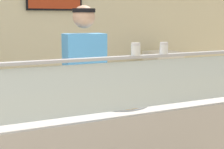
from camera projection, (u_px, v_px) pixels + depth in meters
The scene contains 9 objects.
shop_rear_unit at pixel (43, 39), 4.57m from camera, with size 6.61×0.13×2.70m.
sneeze_guard at pixel (125, 78), 2.33m from camera, with size 2.03×0.06×0.43m.
pizza_tray at pixel (120, 102), 2.68m from camera, with size 0.48×0.48×0.04m.
pizza_server at pixel (122, 99), 2.67m from camera, with size 0.07×0.28×0.01m, color #ADAFB7.
parmesan_shaker at pixel (136, 50), 2.33m from camera, with size 0.07×0.07×0.09m.
pepper_flake_shaker at pixel (164, 49), 2.43m from camera, with size 0.06×0.06×0.09m.
worker_figure at pixel (86, 85), 3.14m from camera, with size 0.41×0.50×1.76m.
prep_shelf at pixel (162, 99), 4.99m from camera, with size 0.70×0.55×0.84m, color #B7BABF.
pizza_box_stack at pixel (163, 62), 4.89m from camera, with size 0.48×0.47×0.32m.
Camera 1 is at (0.06, -1.98, 1.64)m, focal length 52.51 mm.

